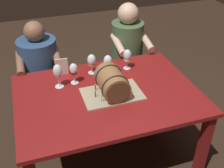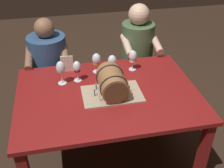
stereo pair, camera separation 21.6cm
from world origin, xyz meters
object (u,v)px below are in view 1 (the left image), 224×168
(dining_table, at_px, (107,102))
(menu_card, at_px, (62,67))
(wine_glass_empty, at_px, (58,72))
(person_seated_right, at_px, (127,61))
(wine_glass_amber, at_px, (92,61))
(barrel_cake, at_px, (112,84))
(person_seated_left, at_px, (42,77))
(wine_glass_red, at_px, (74,70))
(wine_glass_white, at_px, (127,56))
(wine_glass_rose, at_px, (108,62))

(dining_table, distance_m, menu_card, 0.52)
(wine_glass_empty, xyz_separation_m, person_seated_right, (0.81, 0.55, -0.33))
(wine_glass_empty, bearing_deg, menu_card, 72.39)
(dining_table, xyz_separation_m, wine_glass_empty, (-0.35, 0.21, 0.24))
(wine_glass_amber, bearing_deg, barrel_cake, -80.44)
(person_seated_right, bearing_deg, person_seated_left, 179.99)
(wine_glass_red, height_order, person_seated_left, person_seated_left)
(menu_card, bearing_deg, barrel_cake, -49.24)
(wine_glass_amber, relative_size, wine_glass_white, 0.96)
(wine_glass_amber, bearing_deg, dining_table, -84.13)
(dining_table, xyz_separation_m, barrel_cake, (0.03, -0.03, 0.20))
(wine_glass_red, height_order, wine_glass_amber, wine_glass_red)
(wine_glass_white, xyz_separation_m, person_seated_right, (0.17, 0.44, -0.31))
(dining_table, relative_size, person_seated_left, 1.29)
(wine_glass_empty, bearing_deg, wine_glass_red, 7.31)
(dining_table, height_order, wine_glass_empty, wine_glass_empty)
(barrel_cake, height_order, wine_glass_amber, barrel_cake)
(wine_glass_amber, distance_m, menu_card, 0.27)
(wine_glass_empty, distance_m, wine_glass_white, 0.65)
(wine_glass_rose, bearing_deg, wine_glass_white, 11.47)
(barrel_cake, height_order, person_seated_left, person_seated_left)
(wine_glass_empty, distance_m, wine_glass_rose, 0.45)
(wine_glass_rose, bearing_deg, dining_table, -108.67)
(menu_card, distance_m, person_seated_left, 0.49)
(wine_glass_amber, bearing_deg, wine_glass_rose, -27.00)
(dining_table, height_order, wine_glass_white, wine_glass_white)
(barrel_cake, bearing_deg, wine_glass_rose, 78.16)
(barrel_cake, distance_m, person_seated_right, 0.95)
(wine_glass_red, bearing_deg, barrel_cake, -46.80)
(wine_glass_white, bearing_deg, dining_table, -132.61)
(wine_glass_empty, bearing_deg, wine_glass_amber, 22.29)
(dining_table, relative_size, wine_glass_rose, 7.84)
(person_seated_right, bearing_deg, wine_glass_amber, -140.02)
(barrel_cake, relative_size, wine_glass_red, 2.53)
(wine_glass_red, relative_size, wine_glass_white, 0.97)
(wine_glass_empty, distance_m, menu_card, 0.20)
(person_seated_left, bearing_deg, menu_card, -64.67)
(wine_glass_red, relative_size, person_seated_left, 0.17)
(dining_table, distance_m, wine_glass_white, 0.48)
(person_seated_left, bearing_deg, wine_glass_white, -30.48)
(dining_table, relative_size, menu_card, 9.08)
(wine_glass_white, distance_m, person_seated_left, 0.93)
(wine_glass_empty, xyz_separation_m, person_seated_left, (-0.11, 0.55, -0.35))
(menu_card, bearing_deg, dining_table, -49.48)
(menu_card, distance_m, person_seated_right, 0.88)
(wine_glass_white, relative_size, person_seated_right, 0.16)
(wine_glass_red, distance_m, person_seated_right, 0.92)
(wine_glass_empty, xyz_separation_m, wine_glass_amber, (0.32, 0.13, -0.02))
(wine_glass_red, height_order, menu_card, wine_glass_red)
(menu_card, bearing_deg, wine_glass_empty, -103.54)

